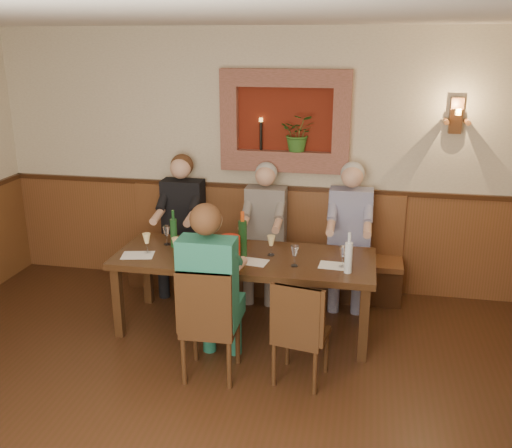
{
  "coord_description": "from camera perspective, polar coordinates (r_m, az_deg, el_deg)",
  "views": [
    {
      "loc": [
        1.05,
        -2.98,
        2.66
      ],
      "look_at": [
        0.1,
        1.9,
        1.05
      ],
      "focal_mm": 40.0,
      "sensor_mm": 36.0,
      "label": 1
    }
  ],
  "objects": [
    {
      "name": "tasting_sheet_b",
      "position": [
        5.15,
        -0.32,
        -3.8
      ],
      "size": [
        0.29,
        0.23,
        0.0
      ],
      "primitive_type": "cube",
      "rotation": [
        0.0,
        0.0,
        -0.15
      ],
      "color": "white",
      "rests_on": "dining_table"
    },
    {
      "name": "wine_glass_8",
      "position": [
        5.04,
        3.88,
        -3.21
      ],
      "size": [
        0.08,
        0.08,
        0.19
      ],
      "primitive_type": null,
      "color": "white",
      "rests_on": "dining_table"
    },
    {
      "name": "person_bench_left",
      "position": [
        6.32,
        -7.44,
        -1.02
      ],
      "size": [
        0.45,
        0.55,
        1.49
      ],
      "color": "black",
      "rests_on": "ground"
    },
    {
      "name": "wine_glass_2",
      "position": [
        5.44,
        -4.7,
        -1.58
      ],
      "size": [
        0.08,
        0.08,
        0.19
      ],
      "primitive_type": null,
      "color": "white",
      "rests_on": "dining_table"
    },
    {
      "name": "wine_glass_1",
      "position": [
        5.06,
        8.66,
        -3.26
      ],
      "size": [
        0.08,
        0.08,
        0.19
      ],
      "primitive_type": null,
      "color": "white",
      "rests_on": "dining_table"
    },
    {
      "name": "wine_glass_5",
      "position": [
        5.43,
        -10.85,
        -1.9
      ],
      "size": [
        0.08,
        0.08,
        0.19
      ],
      "primitive_type": null,
      "color": "#FFE598",
      "rests_on": "dining_table"
    },
    {
      "name": "wine_bottle_green_a",
      "position": [
        5.22,
        -1.35,
        -1.4
      ],
      "size": [
        0.1,
        0.1,
        0.43
      ],
      "rotation": [
        0.0,
        0.0,
        0.27
      ],
      "color": "#19471E",
      "rests_on": "dining_table"
    },
    {
      "name": "person_bench_mid",
      "position": [
        6.11,
        0.83,
        -1.77
      ],
      "size": [
        0.43,
        0.53,
        1.44
      ],
      "color": "#534E4C",
      "rests_on": "ground"
    },
    {
      "name": "tasting_sheet_d",
      "position": [
        5.13,
        -5.82,
        -3.98
      ],
      "size": [
        0.38,
        0.33,
        0.0
      ],
      "primitive_type": "cube",
      "rotation": [
        0.0,
        0.0,
        -0.39
      ],
      "color": "white",
      "rests_on": "dining_table"
    },
    {
      "name": "spittoon_bucket",
      "position": [
        5.18,
        -2.65,
        -2.41
      ],
      "size": [
        0.24,
        0.24,
        0.22
      ],
      "primitive_type": "cylinder",
      "rotation": [
        0.0,
        0.0,
        -0.31
      ],
      "color": "red",
      "rests_on": "dining_table"
    },
    {
      "name": "wine_glass_6",
      "position": [
        5.03,
        -3.34,
        -3.2
      ],
      "size": [
        0.08,
        0.08,
        0.19
      ],
      "primitive_type": null,
      "color": "#FFE598",
      "rests_on": "dining_table"
    },
    {
      "name": "tasting_sheet_c",
      "position": [
        5.11,
        7.83,
        -4.15
      ],
      "size": [
        0.28,
        0.21,
        0.0
      ],
      "primitive_type": "cube",
      "rotation": [
        0.0,
        0.0,
        -0.06
      ],
      "color": "white",
      "rests_on": "dining_table"
    },
    {
      "name": "wine_glass_3",
      "position": [
        5.62,
        -8.93,
        -1.12
      ],
      "size": [
        0.08,
        0.08,
        0.19
      ],
      "primitive_type": null,
      "color": "white",
      "rests_on": "dining_table"
    },
    {
      "name": "chair_near_left",
      "position": [
        4.78,
        -4.55,
        -11.87
      ],
      "size": [
        0.45,
        0.45,
        0.98
      ],
      "rotation": [
        0.0,
        0.0,
        0.04
      ],
      "color": "#341C0F",
      "rests_on": "ground"
    },
    {
      "name": "wall_sconce",
      "position": [
        6.01,
        19.38,
        10.1
      ],
      "size": [
        0.25,
        0.2,
        0.35
      ],
      "color": "brown",
      "rests_on": "ground"
    },
    {
      "name": "dining_table",
      "position": [
        5.32,
        -1.16,
        -3.94
      ],
      "size": [
        2.4,
        0.9,
        0.75
      ],
      "color": "#341C0F",
      "rests_on": "ground"
    },
    {
      "name": "person_bench_right",
      "position": [
        6.02,
        9.24,
        -2.14
      ],
      "size": [
        0.44,
        0.55,
        1.48
      ],
      "color": "navy",
      "rests_on": "ground"
    },
    {
      "name": "bench",
      "position": [
        6.31,
        0.66,
        -3.74
      ],
      "size": [
        3.0,
        0.45,
        1.11
      ],
      "color": "#381E0F",
      "rests_on": "ground"
    },
    {
      "name": "wine_glass_7",
      "position": [
        5.27,
        -7.99,
        -2.37
      ],
      "size": [
        0.08,
        0.08,
        0.19
      ],
      "primitive_type": null,
      "color": "#FFE598",
      "rests_on": "dining_table"
    },
    {
      "name": "wall_niche",
      "position": [
        6.04,
        3.26,
        9.78
      ],
      "size": [
        1.36,
        0.3,
        1.06
      ],
      "color": "#611B0D",
      "rests_on": "ground"
    },
    {
      "name": "tasting_sheet_a",
      "position": [
        5.42,
        -11.74,
        -3.07
      ],
      "size": [
        0.33,
        0.26,
        0.0
      ],
      "primitive_type": "cube",
      "rotation": [
        0.0,
        0.0,
        0.22
      ],
      "color": "white",
      "rests_on": "dining_table"
    },
    {
      "name": "wainscoting",
      "position": [
        3.78,
        -7.3,
        -15.49
      ],
      "size": [
        6.02,
        6.02,
        1.15
      ],
      "color": "brown",
      "rests_on": "ground"
    },
    {
      "name": "wine_glass_0",
      "position": [
        5.15,
        -2.83,
        -2.7
      ],
      "size": [
        0.08,
        0.08,
        0.19
      ],
      "primitive_type": null,
      "color": "#FFE598",
      "rests_on": "dining_table"
    },
    {
      "name": "wine_glass_4",
      "position": [
        5.28,
        1.53,
        -2.17
      ],
      "size": [
        0.08,
        0.08,
        0.19
      ],
      "primitive_type": null,
      "color": "#FFE598",
      "rests_on": "dining_table"
    },
    {
      "name": "wine_bottle_green_b",
      "position": [
        5.54,
        -8.23,
        -0.8
      ],
      "size": [
        0.07,
        0.07,
        0.37
      ],
      "rotation": [
        0.0,
        0.0,
        0.09
      ],
      "color": "#19471E",
      "rests_on": "dining_table"
    },
    {
      "name": "room_shell",
      "position": [
        3.25,
        -8.2,
        4.06
      ],
      "size": [
        6.04,
        6.04,
        2.82
      ],
      "color": "#C0B091",
      "rests_on": "ground"
    },
    {
      "name": "chair_near_right",
      "position": [
        4.73,
        4.43,
        -12.59
      ],
      "size": [
        0.46,
        0.46,
        0.9
      ],
      "rotation": [
        0.0,
        0.0,
        -0.18
      ],
      "color": "#341C0F",
      "rests_on": "ground"
    },
    {
      "name": "water_bottle",
      "position": [
        4.93,
        9.23,
        -3.25
      ],
      "size": [
        0.08,
        0.08,
        0.36
      ],
      "rotation": [
        0.0,
        0.0,
        -0.17
      ],
      "color": "silver",
      "rests_on": "dining_table"
    },
    {
      "name": "person_chair_front",
      "position": [
        4.68,
        -4.45,
        -7.92
      ],
      "size": [
        0.45,
        0.55,
        1.49
      ],
      "color": "#184F54",
      "rests_on": "ground"
    }
  ]
}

